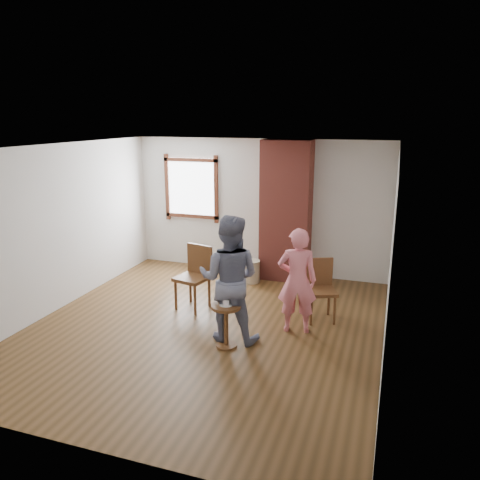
% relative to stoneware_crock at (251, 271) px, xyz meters
% --- Properties ---
extents(ground, '(5.50, 5.50, 0.00)m').
position_rel_stoneware_crock_xyz_m(ground, '(-0.06, -2.08, -0.21)').
color(ground, brown).
rests_on(ground, ground).
extents(room_shell, '(5.04, 5.52, 2.62)m').
position_rel_stoneware_crock_xyz_m(room_shell, '(-0.12, -1.47, 1.60)').
color(room_shell, silver).
rests_on(room_shell, ground).
extents(brick_chimney, '(0.90, 0.50, 2.60)m').
position_rel_stoneware_crock_xyz_m(brick_chimney, '(0.54, 0.42, 1.09)').
color(brick_chimney, '#A8473B').
rests_on(brick_chimney, ground).
extents(stoneware_crock, '(0.40, 0.40, 0.42)m').
position_rel_stoneware_crock_xyz_m(stoneware_crock, '(0.00, 0.00, 0.00)').
color(stoneware_crock, tan).
rests_on(stoneware_crock, ground).
extents(dark_pot, '(0.18, 0.18, 0.14)m').
position_rel_stoneware_crock_xyz_m(dark_pot, '(-0.96, 0.32, -0.14)').
color(dark_pot, black).
rests_on(dark_pot, ground).
extents(dining_chair_left, '(0.57, 0.57, 1.01)m').
position_rel_stoneware_crock_xyz_m(dining_chair_left, '(-0.51, -1.39, 0.36)').
color(dining_chair_left, brown).
rests_on(dining_chair_left, ground).
extents(dining_chair_right, '(0.56, 0.56, 0.93)m').
position_rel_stoneware_crock_xyz_m(dining_chair_right, '(1.46, -1.21, 0.31)').
color(dining_chair_right, brown).
rests_on(dining_chair_right, ground).
extents(side_table, '(0.40, 0.40, 0.60)m').
position_rel_stoneware_crock_xyz_m(side_table, '(0.43, -2.53, 0.19)').
color(side_table, brown).
rests_on(side_table, ground).
extents(cake_plate, '(0.18, 0.18, 0.01)m').
position_rel_stoneware_crock_xyz_m(cake_plate, '(0.43, -2.53, 0.39)').
color(cake_plate, white).
rests_on(cake_plate, side_table).
extents(cake_slice, '(0.08, 0.07, 0.06)m').
position_rel_stoneware_crock_xyz_m(cake_slice, '(0.44, -2.53, 0.43)').
color(cake_slice, white).
rests_on(cake_slice, cake_plate).
extents(man, '(0.91, 0.74, 1.76)m').
position_rel_stoneware_crock_xyz_m(man, '(0.40, -2.30, 0.67)').
color(man, black).
rests_on(man, ground).
extents(person_pink, '(0.62, 0.48, 1.52)m').
position_rel_stoneware_crock_xyz_m(person_pink, '(1.22, -1.76, 0.55)').
color(person_pink, '#EB7581').
rests_on(person_pink, ground).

